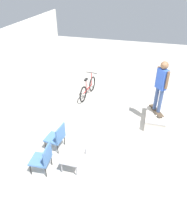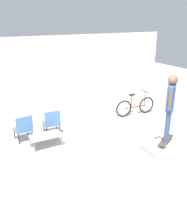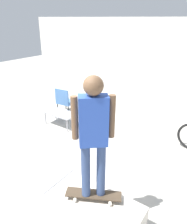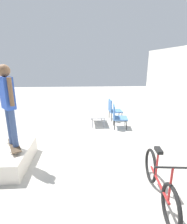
{
  "view_description": "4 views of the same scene",
  "coord_description": "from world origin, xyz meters",
  "px_view_note": "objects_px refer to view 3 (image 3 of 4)",
  "views": [
    {
      "loc": [
        -5.73,
        -0.27,
        4.77
      ],
      "look_at": [
        -0.02,
        1.27,
        0.9
      ],
      "focal_mm": 35.0,
      "sensor_mm": 36.0,
      "label": 1
    },
    {
      "loc": [
        -3.58,
        -5.1,
        3.71
      ],
      "look_at": [
        -0.14,
        0.9,
        1.07
      ],
      "focal_mm": 40.0,
      "sensor_mm": 36.0,
      "label": 2
    },
    {
      "loc": [
        2.7,
        -2.81,
        2.97
      ],
      "look_at": [
        0.05,
        0.97,
        0.97
      ],
      "focal_mm": 35.0,
      "sensor_mm": 36.0,
      "label": 3
    },
    {
      "loc": [
        5.07,
        0.91,
        2.41
      ],
      "look_at": [
        0.0,
        1.22,
        0.92
      ],
      "focal_mm": 28.0,
      "sensor_mm": 36.0,
      "label": 4
    }
  ],
  "objects_px": {
    "person_skater": "(93,130)",
    "coffee_table": "(61,114)",
    "skate_ramp_box": "(94,211)",
    "patio_chair_right": "(88,106)",
    "skateboard_on_ramp": "(93,194)",
    "patio_chair_left": "(65,100)"
  },
  "relations": [
    {
      "from": "skate_ramp_box",
      "to": "patio_chair_right",
      "type": "bearing_deg",
      "value": 127.9
    },
    {
      "from": "skate_ramp_box",
      "to": "patio_chair_right",
      "type": "xyz_separation_m",
      "value": [
        -2.28,
        2.93,
        0.26
      ]
    },
    {
      "from": "skate_ramp_box",
      "to": "skateboard_on_ramp",
      "type": "distance_m",
      "value": 0.3
    },
    {
      "from": "skateboard_on_ramp",
      "to": "person_skater",
      "type": "xyz_separation_m",
      "value": [
        0.0,
        -0.0,
        1.1
      ]
    },
    {
      "from": "patio_chair_right",
      "to": "person_skater",
      "type": "bearing_deg",
      "value": 133.97
    },
    {
      "from": "skate_ramp_box",
      "to": "patio_chair_left",
      "type": "relative_size",
      "value": 1.71
    },
    {
      "from": "skateboard_on_ramp",
      "to": "person_skater",
      "type": "distance_m",
      "value": 1.1
    },
    {
      "from": "skate_ramp_box",
      "to": "person_skater",
      "type": "height_order",
      "value": "person_skater"
    },
    {
      "from": "person_skater",
      "to": "patio_chair_right",
      "type": "bearing_deg",
      "value": 87.22
    },
    {
      "from": "coffee_table",
      "to": "patio_chair_right",
      "type": "height_order",
      "value": "patio_chair_right"
    },
    {
      "from": "skateboard_on_ramp",
      "to": "patio_chair_left",
      "type": "xyz_separation_m",
      "value": [
        -3.19,
        2.9,
        -0.04
      ]
    },
    {
      "from": "skate_ramp_box",
      "to": "patio_chair_left",
      "type": "xyz_separation_m",
      "value": [
        -3.22,
        2.93,
        0.26
      ]
    },
    {
      "from": "patio_chair_left",
      "to": "coffee_table",
      "type": "bearing_deg",
      "value": 119.28
    },
    {
      "from": "person_skater",
      "to": "skateboard_on_ramp",
      "type": "bearing_deg",
      "value": 112.9
    },
    {
      "from": "skateboard_on_ramp",
      "to": "patio_chair_right",
      "type": "distance_m",
      "value": 3.67
    },
    {
      "from": "skateboard_on_ramp",
      "to": "patio_chair_left",
      "type": "bearing_deg",
      "value": 110.27
    },
    {
      "from": "person_skater",
      "to": "coffee_table",
      "type": "height_order",
      "value": "person_skater"
    },
    {
      "from": "skateboard_on_ramp",
      "to": "skate_ramp_box",
      "type": "bearing_deg",
      "value": -65.16
    },
    {
      "from": "patio_chair_left",
      "to": "person_skater",
      "type": "bearing_deg",
      "value": 133.53
    },
    {
      "from": "skateboard_on_ramp",
      "to": "coffee_table",
      "type": "distance_m",
      "value": 3.49
    },
    {
      "from": "skate_ramp_box",
      "to": "person_skater",
      "type": "xyz_separation_m",
      "value": [
        -0.03,
        0.02,
        1.39
      ]
    },
    {
      "from": "skate_ramp_box",
      "to": "patio_chair_right",
      "type": "distance_m",
      "value": 3.72
    }
  ]
}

